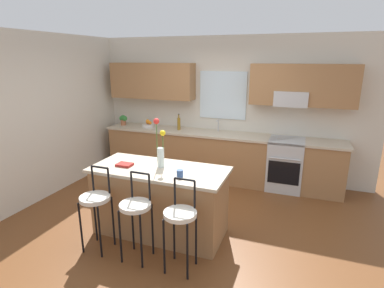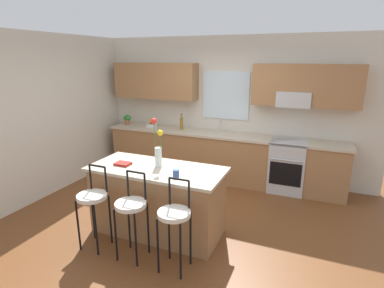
{
  "view_description": "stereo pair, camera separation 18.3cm",
  "coord_description": "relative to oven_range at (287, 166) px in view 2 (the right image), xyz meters",
  "views": [
    {
      "loc": [
        1.51,
        -3.76,
        2.3
      ],
      "look_at": [
        -0.1,
        0.55,
        1.0
      ],
      "focal_mm": 28.68,
      "sensor_mm": 36.0,
      "label": 1
    },
    {
      "loc": [
        1.68,
        -3.69,
        2.3
      ],
      "look_at": [
        -0.1,
        0.55,
        1.0
      ],
      "focal_mm": 28.68,
      "sensor_mm": 36.0,
      "label": 2
    }
  ],
  "objects": [
    {
      "name": "flower_vase",
      "position": [
        -1.45,
        -2.04,
        0.71
      ],
      "size": [
        0.16,
        0.09,
        0.65
      ],
      "color": "silver",
      "rests_on": "kitchen_island"
    },
    {
      "name": "sink_faucet",
      "position": [
        -1.31,
        0.17,
        0.6
      ],
      "size": [
        0.02,
        0.13,
        0.23
      ],
      "color": "#B7BABC",
      "rests_on": "counter_run"
    },
    {
      "name": "ground_plane",
      "position": [
        -1.26,
        -1.68,
        -0.46
      ],
      "size": [
        14.0,
        14.0,
        0.0
      ],
      "primitive_type": "plane",
      "color": "brown"
    },
    {
      "name": "oven_range",
      "position": [
        0.0,
        0.0,
        0.0
      ],
      "size": [
        0.6,
        0.64,
        0.92
      ],
      "color": "#B7BABC",
      "rests_on": "ground"
    },
    {
      "name": "bar_stool_middle",
      "position": [
        -1.46,
        -2.7,
        0.18
      ],
      "size": [
        0.36,
        0.36,
        1.04
      ],
      "color": "black",
      "rests_on": "ground"
    },
    {
      "name": "kitchen_island",
      "position": [
        -1.46,
        -2.09,
        0.0
      ],
      "size": [
        1.78,
        0.8,
        0.92
      ],
      "color": "#996B42",
      "rests_on": "ground"
    },
    {
      "name": "wall_left",
      "position": [
        -3.82,
        -1.38,
        0.89
      ],
      "size": [
        0.12,
        4.6,
        2.7
      ],
      "primitive_type": "cube",
      "color": "beige",
      "rests_on": "ground"
    },
    {
      "name": "bar_stool_far",
      "position": [
        -0.91,
        -2.7,
        0.18
      ],
      "size": [
        0.36,
        0.36,
        1.04
      ],
      "color": "black",
      "rests_on": "ground"
    },
    {
      "name": "counter_run",
      "position": [
        -1.26,
        0.02,
        0.01
      ],
      "size": [
        4.56,
        0.64,
        0.92
      ],
      "color": "#996B42",
      "rests_on": "ground"
    },
    {
      "name": "back_wall_assembly",
      "position": [
        -1.24,
        0.31,
        1.05
      ],
      "size": [
        5.6,
        0.5,
        2.7
      ],
      "color": "beige",
      "rests_on": "ground"
    },
    {
      "name": "bottle_olive_oil",
      "position": [
        -2.07,
        0.02,
        0.59
      ],
      "size": [
        0.06,
        0.06,
        0.32
      ],
      "color": "olive",
      "rests_on": "counter_run"
    },
    {
      "name": "cookbook",
      "position": [
        -1.92,
        -2.17,
        0.48
      ],
      "size": [
        0.2,
        0.15,
        0.03
      ],
      "primitive_type": "cube",
      "color": "maroon",
      "rests_on": "kitchen_island"
    },
    {
      "name": "mug_ceramic",
      "position": [
        -1.09,
        -2.28,
        0.51
      ],
      "size": [
        0.08,
        0.08,
        0.09
      ],
      "primitive_type": "cylinder",
      "color": "#33518C",
      "rests_on": "kitchen_island"
    },
    {
      "name": "fruit_bowl_oranges",
      "position": [
        -2.76,
        0.03,
        0.51
      ],
      "size": [
        0.24,
        0.24,
        0.16
      ],
      "color": "silver",
      "rests_on": "counter_run"
    },
    {
      "name": "potted_plant_small",
      "position": [
        -3.34,
        0.02,
        0.58
      ],
      "size": [
        0.19,
        0.13,
        0.21
      ],
      "color": "#9E5B3D",
      "rests_on": "counter_run"
    },
    {
      "name": "bar_stool_near",
      "position": [
        -2.01,
        -2.7,
        0.18
      ],
      "size": [
        0.36,
        0.36,
        1.04
      ],
      "color": "black",
      "rests_on": "ground"
    }
  ]
}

